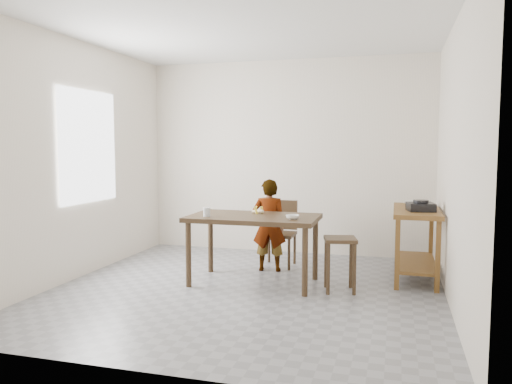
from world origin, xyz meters
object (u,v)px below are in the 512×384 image
(prep_counter, at_px, (416,244))
(child, at_px, (269,225))
(dining_chair, at_px, (279,234))
(stool, at_px, (340,264))
(dining_table, at_px, (254,249))

(prep_counter, height_order, child, child)
(prep_counter, height_order, dining_chair, dining_chair)
(dining_chair, distance_m, stool, 1.25)
(stool, bearing_deg, dining_chair, 133.90)
(dining_chair, xyz_separation_m, stool, (0.86, -0.89, -0.13))
(prep_counter, bearing_deg, dining_table, -157.85)
(dining_table, bearing_deg, prep_counter, 22.15)
(child, bearing_deg, dining_table, 79.42)
(child, xyz_separation_m, stool, (0.92, -0.64, -0.28))
(dining_chair, bearing_deg, child, -102.95)
(dining_table, relative_size, child, 1.26)
(prep_counter, bearing_deg, stool, -135.62)
(dining_chair, bearing_deg, stool, -45.75)
(prep_counter, distance_m, stool, 1.09)
(dining_table, height_order, child, child)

